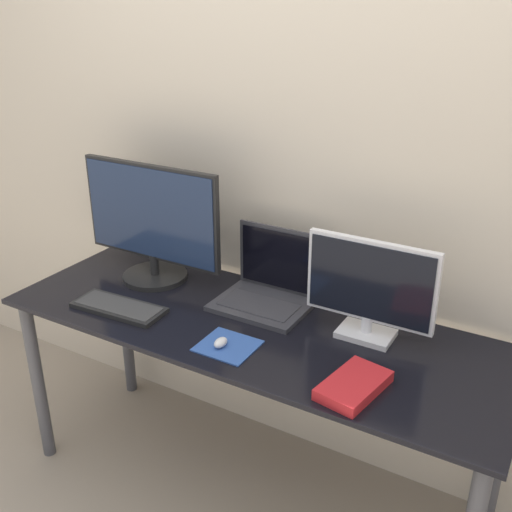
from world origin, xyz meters
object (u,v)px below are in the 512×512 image
Objects in this scene: monitor_left at (152,224)px; laptop at (269,286)px; book at (354,385)px; keyboard at (119,307)px; mouse at (221,343)px; monitor_right at (370,288)px.

monitor_left is 1.84× the size of laptop.
monitor_left reaches higher than book.
mouse is at bearing -3.76° from keyboard.
monitor_right is 1.74× the size of book.
mouse is (0.51, -0.31, -0.22)m from monitor_left.
monitor_right reaches higher than keyboard.
book reaches higher than keyboard.
laptop is 0.60m from book.
book is (0.48, -0.36, -0.05)m from laptop.
monitor_right is at bearing 18.12° from keyboard.
laptop is (0.49, 0.05, -0.17)m from monitor_left.
monitor_left is at bearing -179.99° from monitor_right.
book is at bearing -75.88° from monitor_right.
monitor_left is 10.76× the size of mouse.
monitor_right is at bearing 0.01° from monitor_left.
monitor_left is 1.74× the size of keyboard.
monitor_left is 0.90m from monitor_right.
book is at bearing -1.82° from keyboard.
laptop is at bearing 172.70° from monitor_right.
monitor_right is 1.29× the size of laptop.
book is at bearing -17.40° from monitor_left.
laptop is 1.35× the size of book.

